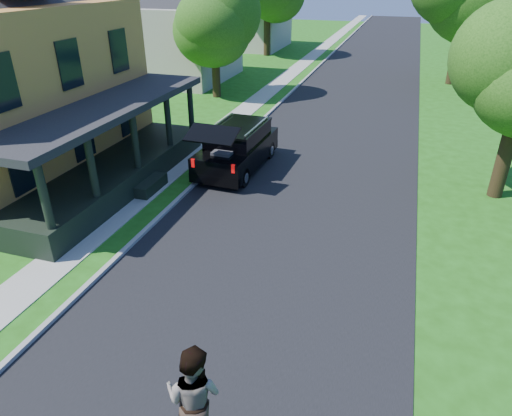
% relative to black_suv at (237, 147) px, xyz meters
% --- Properties ---
extents(ground, '(140.00, 140.00, 0.00)m').
position_rel_black_suv_xyz_m(ground, '(3.07, -9.00, -0.91)').
color(ground, '#1F5611').
rests_on(ground, ground).
extents(street, '(8.00, 120.00, 0.02)m').
position_rel_black_suv_xyz_m(street, '(3.07, 11.00, -0.91)').
color(street, black).
rests_on(street, ground).
extents(curb, '(0.15, 120.00, 0.12)m').
position_rel_black_suv_xyz_m(curb, '(-0.98, 11.00, -0.91)').
color(curb, gray).
rests_on(curb, ground).
extents(sidewalk, '(1.30, 120.00, 0.03)m').
position_rel_black_suv_xyz_m(sidewalk, '(-2.53, 11.00, -0.91)').
color(sidewalk, gray).
rests_on(sidewalk, ground).
extents(front_walk, '(6.50, 1.20, 0.03)m').
position_rel_black_suv_xyz_m(front_walk, '(-6.43, -3.00, -0.91)').
color(front_walk, gray).
rests_on(front_walk, ground).
extents(neighbor_house_mid, '(12.78, 12.78, 8.30)m').
position_rel_black_suv_xyz_m(neighbor_house_mid, '(-10.43, 15.00, 3.28)').
color(neighbor_house_mid, beige).
rests_on(neighbor_house_mid, ground).
extents(neighbor_house_far, '(12.78, 12.78, 8.30)m').
position_rel_black_suv_xyz_m(neighbor_house_far, '(-10.43, 31.00, 3.28)').
color(neighbor_house_far, beige).
rests_on(neighbor_house_far, ground).
extents(black_suv, '(2.13, 5.18, 2.39)m').
position_rel_black_suv_xyz_m(black_suv, '(0.00, 0.00, 0.00)').
color(black_suv, black).
rests_on(black_suv, ground).
extents(skateboarder, '(0.96, 0.76, 1.94)m').
position_rel_black_suv_xyz_m(skateboarder, '(3.68, -12.00, 0.59)').
color(skateboarder, black).
rests_on(skateboarder, ground).
extents(tree_left_mid, '(5.32, 5.01, 7.08)m').
position_rel_black_suv_xyz_m(tree_left_mid, '(-5.33, 10.76, 3.76)').
color(tree_left_mid, black).
rests_on(tree_left_mid, ground).
extents(utility_pole_far, '(1.66, 0.50, 9.58)m').
position_rel_black_suv_xyz_m(utility_pole_far, '(10.07, 25.27, 4.03)').
color(utility_pole_far, '#432A1F').
rests_on(utility_pole_far, ground).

